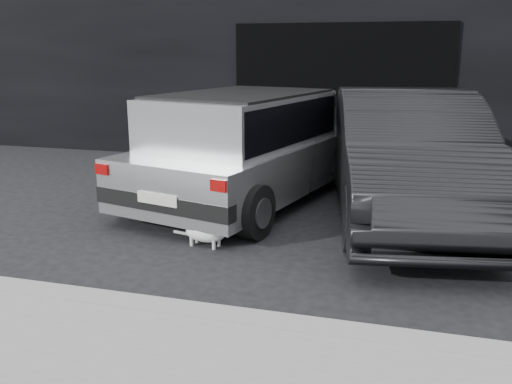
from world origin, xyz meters
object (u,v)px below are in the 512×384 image
(silver_hatchback, at_px, (247,142))
(cat_white, at_px, (208,232))
(second_car, at_px, (406,155))
(cat_siamese, at_px, (210,229))

(silver_hatchback, distance_m, cat_white, 2.08)
(second_car, xyz_separation_m, cat_siamese, (-2.13, -1.55, -0.70))
(cat_siamese, bearing_deg, cat_white, 106.62)
(second_car, height_order, cat_white, second_car)
(silver_hatchback, relative_size, second_car, 0.92)
(cat_siamese, xyz_separation_m, cat_white, (0.06, -0.25, 0.05))
(cat_white, bearing_deg, silver_hatchback, -167.63)
(silver_hatchback, xyz_separation_m, cat_siamese, (0.06, -1.71, -0.73))
(cat_white, bearing_deg, second_car, 139.76)
(second_car, xyz_separation_m, cat_white, (-2.07, -1.80, -0.65))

